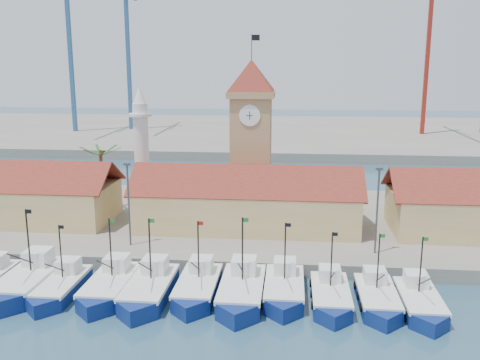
# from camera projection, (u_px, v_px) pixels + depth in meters

# --- Properties ---
(ground) EXTENTS (400.00, 400.00, 0.00)m
(ground) POSITION_uv_depth(u_px,v_px,m) (227.00, 313.00, 45.45)
(ground) COLOR navy
(ground) RESTS_ON ground
(quay) EXTENTS (140.00, 32.00, 1.50)m
(quay) POSITION_uv_depth(u_px,v_px,m) (250.00, 222.00, 68.61)
(quay) COLOR gray
(quay) RESTS_ON ground
(terminal) EXTENTS (240.00, 80.00, 2.00)m
(terminal) POSITION_uv_depth(u_px,v_px,m) (274.00, 133.00, 152.12)
(terminal) COLOR gray
(terminal) RESTS_ON ground
(boat_1) EXTENTS (3.92, 10.75, 8.13)m
(boat_1) POSITION_uv_depth(u_px,v_px,m) (27.00, 283.00, 49.48)
(boat_1) COLOR navy
(boat_1) RESTS_ON ground
(boat_2) EXTENTS (3.31, 9.07, 6.86)m
(boat_2) POSITION_uv_depth(u_px,v_px,m) (59.00, 288.00, 48.67)
(boat_2) COLOR navy
(boat_2) RESTS_ON ground
(boat_3) EXTENTS (3.62, 9.92, 7.51)m
(boat_3) POSITION_uv_depth(u_px,v_px,m) (109.00, 288.00, 48.65)
(boat_3) COLOR navy
(boat_3) RESTS_ON ground
(boat_4) EXTENTS (3.72, 10.20, 7.72)m
(boat_4) POSITION_uv_depth(u_px,v_px,m) (149.00, 291.00, 47.92)
(boat_4) COLOR navy
(boat_4) RESTS_ON ground
(boat_5) EXTENTS (3.52, 9.66, 7.31)m
(boat_5) POSITION_uv_depth(u_px,v_px,m) (197.00, 289.00, 48.44)
(boat_5) COLOR navy
(boat_5) RESTS_ON ground
(boat_6) EXTENTS (3.82, 10.47, 7.92)m
(boat_6) POSITION_uv_depth(u_px,v_px,m) (241.00, 293.00, 47.51)
(boat_6) COLOR navy
(boat_6) RESTS_ON ground
(boat_7) EXTENTS (3.49, 9.57, 7.24)m
(boat_7) POSITION_uv_depth(u_px,v_px,m) (284.00, 291.00, 48.10)
(boat_7) COLOR navy
(boat_7) RESTS_ON ground
(boat_8) EXTENTS (3.29, 9.01, 6.82)m
(boat_8) POSITION_uv_depth(u_px,v_px,m) (331.00, 298.00, 46.79)
(boat_8) COLOR navy
(boat_8) RESTS_ON ground
(boat_9) EXTENTS (3.28, 8.98, 6.79)m
(boat_9) POSITION_uv_depth(u_px,v_px,m) (378.00, 300.00, 46.39)
(boat_9) COLOR navy
(boat_9) RESTS_ON ground
(boat_10) EXTENTS (3.28, 8.97, 6.79)m
(boat_10) POSITION_uv_depth(u_px,v_px,m) (420.00, 304.00, 45.59)
(boat_10) COLOR navy
(boat_10) RESTS_ON ground
(hall_center) EXTENTS (27.04, 10.13, 7.61)m
(hall_center) POSITION_uv_depth(u_px,v_px,m) (247.00, 206.00, 64.02)
(hall_center) COLOR #DFB97A
(hall_center) RESTS_ON quay
(clock_tower) EXTENTS (5.80, 5.80, 22.70)m
(clock_tower) POSITION_uv_depth(u_px,v_px,m) (251.00, 133.00, 68.12)
(clock_tower) COLOR tan
(clock_tower) RESTS_ON quay
(minaret) EXTENTS (3.00, 3.00, 16.30)m
(minaret) POSITION_uv_depth(u_px,v_px,m) (141.00, 147.00, 71.98)
(minaret) COLOR silver
(minaret) RESTS_ON quay
(palm_tree) EXTENTS (5.60, 5.03, 8.39)m
(palm_tree) POSITION_uv_depth(u_px,v_px,m) (102.00, 174.00, 71.26)
(palm_tree) COLOR brown
(palm_tree) RESTS_ON quay
(lamp_posts) EXTENTS (80.70, 0.25, 9.03)m
(lamp_posts) POSITION_uv_depth(u_px,v_px,m) (245.00, 203.00, 55.66)
(lamp_posts) COLOR #3F3F44
(lamp_posts) RESTS_ON quay
(crane_blue_far) EXTENTS (1.00, 35.73, 49.22)m
(crane_blue_far) POSITION_uv_depth(u_px,v_px,m) (66.00, 28.00, 141.81)
(crane_blue_far) COLOR #2A5581
(crane_blue_far) RESTS_ON terminal
(crane_blue_near) EXTENTS (1.00, 32.40, 44.60)m
(crane_blue_near) POSITION_uv_depth(u_px,v_px,m) (126.00, 40.00, 147.23)
(crane_blue_near) COLOR #2A5581
(crane_blue_near) RESTS_ON terminal
(crane_red_right) EXTENTS (1.00, 33.80, 44.78)m
(crane_red_right) POSITION_uv_depth(u_px,v_px,m) (430.00, 38.00, 136.40)
(crane_red_right) COLOR maroon
(crane_red_right) RESTS_ON terminal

